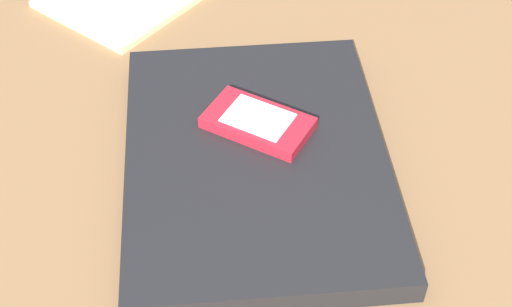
{
  "coord_description": "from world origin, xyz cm",
  "views": [
    {
      "loc": [
        -42.24,
        19.19,
        53.31
      ],
      "look_at": [
        2.44,
        1.34,
        5.0
      ],
      "focal_mm": 51.61,
      "sensor_mm": 36.0,
      "label": 1
    }
  ],
  "objects": [
    {
      "name": "desk_surface",
      "position": [
        0.0,
        0.0,
        1.5
      ],
      "size": [
        120.0,
        80.0,
        3.0
      ],
      "primitive_type": "cube",
      "color": "olive",
      "rests_on": "ground"
    },
    {
      "name": "laptop_closed",
      "position": [
        2.44,
        1.34,
        4.2
      ],
      "size": [
        37.67,
        32.2,
        2.39
      ],
      "primitive_type": "cube",
      "rotation": [
        0.0,
        0.0,
        -0.29
      ],
      "color": "black",
      "rests_on": "desk_surface"
    },
    {
      "name": "cell_phone_on_laptop",
      "position": [
        5.3,
        -0.43,
        6.02
      ],
      "size": [
        11.19,
        10.57,
        1.31
      ],
      "color": "red",
      "rests_on": "laptop_closed"
    }
  ]
}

